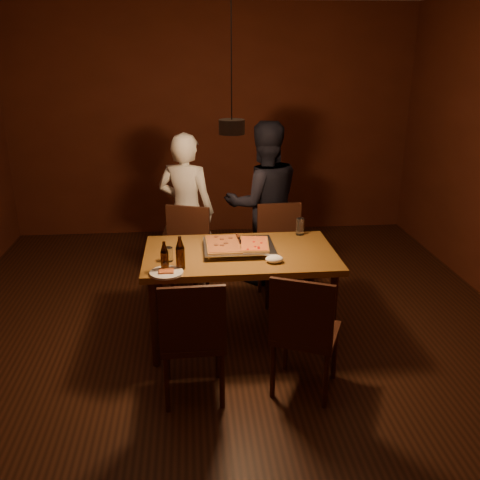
{
  "coord_description": "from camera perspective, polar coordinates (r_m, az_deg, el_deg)",
  "views": [
    {
      "loc": [
        -0.3,
        -3.72,
        2.25
      ],
      "look_at": [
        0.08,
        0.19,
        0.85
      ],
      "focal_mm": 40.0,
      "sensor_mm": 36.0,
      "label": 1
    }
  ],
  "objects": [
    {
      "name": "room_shell",
      "position": [
        3.83,
        -0.86,
        6.77
      ],
      "size": [
        6.0,
        6.0,
        6.0
      ],
      "color": "#391C0F",
      "rests_on": "ground"
    },
    {
      "name": "dining_table",
      "position": [
        4.23,
        0.0,
        -2.22
      ],
      "size": [
        1.5,
        0.9,
        0.75
      ],
      "color": "brown",
      "rests_on": "floor"
    },
    {
      "name": "chair_far_left",
      "position": [
        4.96,
        -5.9,
        -0.7
      ],
      "size": [
        0.53,
        0.53,
        0.49
      ],
      "rotation": [
        0.0,
        0.0,
        2.81
      ],
      "color": "#38190F",
      "rests_on": "floor"
    },
    {
      "name": "chair_far_right",
      "position": [
        5.04,
        4.4,
        -0.33
      ],
      "size": [
        0.44,
        0.44,
        0.49
      ],
      "rotation": [
        0.0,
        0.0,
        3.2
      ],
      "color": "#38190F",
      "rests_on": "floor"
    },
    {
      "name": "chair_near_left",
      "position": [
        3.52,
        -5.08,
        -9.57
      ],
      "size": [
        0.43,
        0.43,
        0.49
      ],
      "rotation": [
        0.0,
        0.0,
        0.03
      ],
      "color": "#38190F",
      "rests_on": "floor"
    },
    {
      "name": "chair_near_right",
      "position": [
        3.6,
        6.82,
        -8.97
      ],
      "size": [
        0.55,
        0.55,
        0.49
      ],
      "rotation": [
        0.0,
        0.0,
        -0.42
      ],
      "color": "#38190F",
      "rests_on": "floor"
    },
    {
      "name": "pizza_tray",
      "position": [
        4.22,
        -0.14,
        -0.85
      ],
      "size": [
        0.58,
        0.49,
        0.05
      ],
      "primitive_type": "cube",
      "rotation": [
        0.0,
        0.0,
        -0.08
      ],
      "color": "silver",
      "rests_on": "dining_table"
    },
    {
      "name": "pizza_meat",
      "position": [
        4.21,
        -1.79,
        -0.42
      ],
      "size": [
        0.27,
        0.42,
        0.02
      ],
      "primitive_type": "cube",
      "rotation": [
        0.0,
        0.0,
        0.01
      ],
      "color": "maroon",
      "rests_on": "pizza_tray"
    },
    {
      "name": "pizza_cheese",
      "position": [
        4.22,
        1.55,
        -0.4
      ],
      "size": [
        0.25,
        0.37,
        0.02
      ],
      "primitive_type": "cube",
      "rotation": [
        0.0,
        0.0,
        -0.1
      ],
      "color": "gold",
      "rests_on": "pizza_tray"
    },
    {
      "name": "spatula",
      "position": [
        4.24,
        -0.07,
        -0.2
      ],
      "size": [
        0.09,
        0.24,
        0.04
      ],
      "primitive_type": null,
      "rotation": [
        0.0,
        0.0,
        0.01
      ],
      "color": "silver",
      "rests_on": "pizza_tray"
    },
    {
      "name": "beer_bottle_a",
      "position": [
        3.85,
        -8.06,
        -1.73
      ],
      "size": [
        0.06,
        0.06,
        0.22
      ],
      "color": "black",
      "rests_on": "dining_table"
    },
    {
      "name": "beer_bottle_b",
      "position": [
        3.87,
        -6.4,
        -1.36
      ],
      "size": [
        0.07,
        0.07,
        0.25
      ],
      "color": "black",
      "rests_on": "dining_table"
    },
    {
      "name": "water_glass_left",
      "position": [
        4.04,
        -7.65,
        -1.53
      ],
      "size": [
        0.07,
        0.07,
        0.11
      ],
      "primitive_type": "cylinder",
      "color": "silver",
      "rests_on": "dining_table"
    },
    {
      "name": "water_glass_right",
      "position": [
        4.61,
        6.42,
        1.43
      ],
      "size": [
        0.07,
        0.07,
        0.15
      ],
      "primitive_type": "cylinder",
      "color": "silver",
      "rests_on": "dining_table"
    },
    {
      "name": "plate_slice",
      "position": [
        3.84,
        -7.85,
        -3.46
      ],
      "size": [
        0.24,
        0.24,
        0.03
      ],
      "color": "white",
      "rests_on": "dining_table"
    },
    {
      "name": "napkin",
      "position": [
        4.0,
        3.68,
        -2.04
      ],
      "size": [
        0.14,
        0.1,
        0.06
      ],
      "primitive_type": "ellipsoid",
      "color": "white",
      "rests_on": "dining_table"
    },
    {
      "name": "diner_white",
      "position": [
        5.24,
        -5.75,
        3.08
      ],
      "size": [
        0.65,
        0.54,
        1.53
      ],
      "primitive_type": "imported",
      "rotation": [
        0.0,
        0.0,
        2.78
      ],
      "color": "silver",
      "rests_on": "floor"
    },
    {
      "name": "diner_dark",
      "position": [
        5.31,
        2.54,
        3.89
      ],
      "size": [
        0.87,
        0.72,
        1.62
      ],
      "primitive_type": "imported",
      "rotation": [
        0.0,
        0.0,
        3.28
      ],
      "color": "black",
      "rests_on": "floor"
    },
    {
      "name": "pendant_lamp",
      "position": [
        3.76,
        -0.89,
        12.13
      ],
      "size": [
        0.18,
        0.18,
        1.1
      ],
      "color": "black",
      "rests_on": "ceiling"
    }
  ]
}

